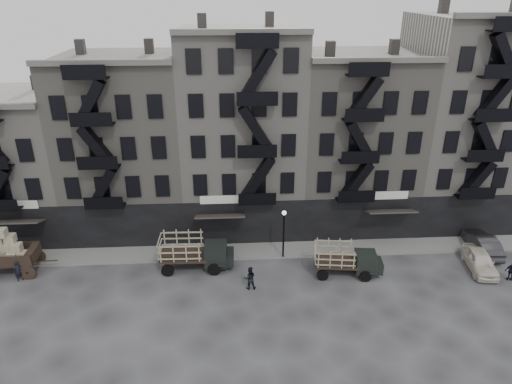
{
  "coord_description": "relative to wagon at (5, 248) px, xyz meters",
  "views": [
    {
      "loc": [
        -1.08,
        -28.64,
        20.1
      ],
      "look_at": [
        0.9,
        4.0,
        5.3
      ],
      "focal_mm": 32.0,
      "sensor_mm": 36.0,
      "label": 1
    }
  ],
  "objects": [
    {
      "name": "building_center",
      "position": [
        18.12,
        7.92,
        6.4
      ],
      "size": [
        10.0,
        11.35,
        18.2
      ],
      "color": "gray",
      "rests_on": "ground"
    },
    {
      "name": "car_east",
      "position": [
        36.13,
        -1.77,
        -1.36
      ],
      "size": [
        2.35,
        4.6,
        1.5
      ],
      "primitive_type": "imported",
      "rotation": [
        0.0,
        0.0,
        -0.13
      ],
      "color": "silver",
      "rests_on": "ground"
    },
    {
      "name": "ground",
      "position": [
        18.12,
        -1.91,
        -2.11
      ],
      "size": [
        140.0,
        140.0,
        0.0
      ],
      "primitive_type": "plane",
      "color": "#38383A",
      "rests_on": "ground"
    },
    {
      "name": "building_mideast",
      "position": [
        28.12,
        7.92,
        5.4
      ],
      "size": [
        10.0,
        11.35,
        16.2
      ],
      "color": "gray",
      "rests_on": "ground"
    },
    {
      "name": "pedestrian_west",
      "position": [
        1.15,
        -1.18,
        -1.28
      ],
      "size": [
        0.72,
        0.66,
        1.66
      ],
      "primitive_type": "imported",
      "rotation": [
        0.0,
        0.0,
        0.58
      ],
      "color": "black",
      "rests_on": "ground"
    },
    {
      "name": "building_east",
      "position": [
        38.12,
        7.92,
        6.9
      ],
      "size": [
        10.0,
        11.35,
        19.2
      ],
      "color": "gray",
      "rests_on": "ground"
    },
    {
      "name": "car_far",
      "position": [
        37.62,
        0.69,
        -1.32
      ],
      "size": [
        1.98,
        4.86,
        1.57
      ],
      "primitive_type": "imported",
      "rotation": [
        0.0,
        0.0,
        3.07
      ],
      "color": "#272729",
      "rests_on": "ground"
    },
    {
      "name": "lamp_post",
      "position": [
        21.12,
        0.69,
        0.68
      ],
      "size": [
        0.36,
        0.36,
        4.28
      ],
      "color": "black",
      "rests_on": "ground"
    },
    {
      "name": "wagon",
      "position": [
        0.0,
        0.0,
        0.0
      ],
      "size": [
        4.42,
        2.46,
        3.69
      ],
      "rotation": [
        0.0,
        0.0,
        0.03
      ],
      "color": "black",
      "rests_on": "ground"
    },
    {
      "name": "pedestrian_mid",
      "position": [
        18.25,
        -3.2,
        -1.2
      ],
      "size": [
        0.92,
        0.74,
        1.8
      ],
      "primitive_type": "imported",
      "rotation": [
        0.0,
        0.0,
        3.2
      ],
      "color": "black",
      "rests_on": "ground"
    },
    {
      "name": "stake_truck_west",
      "position": [
        14.11,
        -0.25,
        -0.5
      ],
      "size": [
        5.68,
        2.48,
        2.82
      ],
      "rotation": [
        0.0,
        0.0,
        -0.03
      ],
      "color": "black",
      "rests_on": "ground"
    },
    {
      "name": "stake_truck_east",
      "position": [
        25.6,
        -1.77,
        -0.66
      ],
      "size": [
        5.23,
        2.58,
        2.53
      ],
      "rotation": [
        0.0,
        0.0,
        -0.12
      ],
      "color": "black",
      "rests_on": "ground"
    },
    {
      "name": "building_west",
      "position": [
        -1.88,
        7.92,
        3.9
      ],
      "size": [
        10.0,
        11.35,
        13.2
      ],
      "color": "gray",
      "rests_on": "ground"
    },
    {
      "name": "policeman",
      "position": [
        37.73,
        -3.36,
        -1.28
      ],
      "size": [
        1.03,
        0.58,
        1.66
      ],
      "primitive_type": "imported",
      "rotation": [
        0.0,
        0.0,
        2.96
      ],
      "color": "black",
      "rests_on": "ground"
    },
    {
      "name": "building_midwest",
      "position": [
        8.12,
        7.92,
        5.4
      ],
      "size": [
        10.0,
        11.35,
        16.2
      ],
      "color": "gray",
      "rests_on": "ground"
    },
    {
      "name": "sidewalk",
      "position": [
        18.12,
        1.84,
        -2.03
      ],
      "size": [
        55.0,
        2.5,
        0.15
      ],
      "primitive_type": "cube",
      "color": "slate",
      "rests_on": "ground"
    }
  ]
}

